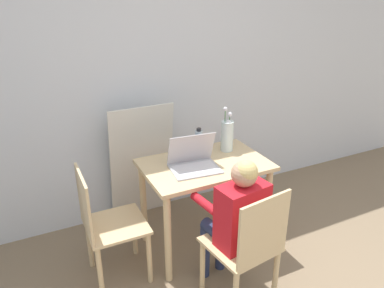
# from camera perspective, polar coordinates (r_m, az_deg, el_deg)

# --- Properties ---
(wall_back) EXTENTS (6.40, 0.05, 2.50)m
(wall_back) POSITION_cam_1_polar(r_m,az_deg,el_deg) (3.16, -7.37, 10.28)
(wall_back) COLOR silver
(wall_back) RESTS_ON ground_plane
(dining_table) EXTENTS (0.92, 0.60, 0.73)m
(dining_table) POSITION_cam_1_polar(r_m,az_deg,el_deg) (2.83, 1.93, -5.14)
(dining_table) COLOR #D6B784
(dining_table) RESTS_ON ground_plane
(chair_occupied) EXTENTS (0.45, 0.45, 0.86)m
(chair_occupied) POSITION_cam_1_polar(r_m,az_deg,el_deg) (2.43, 8.43, -15.28)
(chair_occupied) COLOR #D6B784
(chair_occupied) RESTS_ON ground_plane
(chair_spare) EXTENTS (0.40, 0.40, 0.86)m
(chair_spare) POSITION_cam_1_polar(r_m,az_deg,el_deg) (2.66, -12.95, -11.91)
(chair_spare) COLOR #D6B784
(chair_spare) RESTS_ON ground_plane
(person_seated) EXTENTS (0.37, 0.46, 1.02)m
(person_seated) POSITION_cam_1_polar(r_m,az_deg,el_deg) (2.40, 6.74, -10.51)
(person_seated) COLOR red
(person_seated) RESTS_ON ground_plane
(laptop) EXTENTS (0.37, 0.29, 0.25)m
(laptop) POSITION_cam_1_polar(r_m,az_deg,el_deg) (2.68, 0.22, -2.52)
(laptop) COLOR #B2B2B7
(laptop) RESTS_ON dining_table
(flower_vase) EXTENTS (0.10, 0.10, 0.36)m
(flower_vase) POSITION_cam_1_polar(r_m,az_deg,el_deg) (2.94, 5.38, 1.38)
(flower_vase) COLOR silver
(flower_vase) RESTS_ON dining_table
(water_bottle) EXTENTS (0.06, 0.06, 0.21)m
(water_bottle) POSITION_cam_1_polar(r_m,az_deg,el_deg) (2.87, 1.03, 0.29)
(water_bottle) COLOR silver
(water_bottle) RESTS_ON dining_table
(cardboard_panel) EXTENTS (0.55, 0.16, 1.05)m
(cardboard_panel) POSITION_cam_1_polar(r_m,az_deg,el_deg) (3.25, -7.65, -2.94)
(cardboard_panel) COLOR silver
(cardboard_panel) RESTS_ON ground_plane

